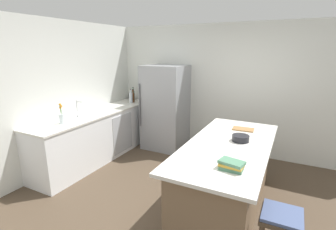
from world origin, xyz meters
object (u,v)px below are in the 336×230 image
object	(u,v)px
vinegar_bottle	(133,95)
cutting_board	(243,129)
bar_stool	(281,226)
cookbook_stack	(232,165)
kitchen_island	(227,176)
sink_faucet	(78,108)
gin_bottle	(133,96)
syrup_bottle	(133,97)
flower_vase	(62,117)
soda_bottle	(131,97)
mixing_bowl	(241,138)
refrigerator	(165,107)

from	to	relation	value
vinegar_bottle	cutting_board	bearing A→B (deg)	-21.52
bar_stool	cookbook_stack	size ratio (longest dim) A/B	2.58
kitchen_island	sink_faucet	bearing A→B (deg)	178.67
kitchen_island	gin_bottle	world-z (taller)	gin_bottle
syrup_bottle	flower_vase	bearing A→B (deg)	-91.43
gin_bottle	soda_bottle	size ratio (longest dim) A/B	1.01
sink_faucet	mixing_bowl	bearing A→B (deg)	2.17
kitchen_island	sink_faucet	size ratio (longest dim) A/B	7.60
refrigerator	cookbook_stack	xyz separation A→B (m)	(1.94, -2.27, 0.08)
flower_vase	cookbook_stack	world-z (taller)	flower_vase
bar_stool	syrup_bottle	bearing A→B (deg)	143.33
refrigerator	cookbook_stack	size ratio (longest dim) A/B	6.60
syrup_bottle	cookbook_stack	bearing A→B (deg)	-39.25
syrup_bottle	cutting_board	distance (m)	2.77
sink_faucet	cookbook_stack	distance (m)	2.99
cutting_board	gin_bottle	bearing A→B (deg)	159.66
flower_vase	syrup_bottle	world-z (taller)	flower_vase
vinegar_bottle	cookbook_stack	size ratio (longest dim) A/B	1.04
mixing_bowl	cutting_board	world-z (taller)	mixing_bowl
cookbook_stack	syrup_bottle	bearing A→B (deg)	140.75
gin_bottle	cutting_board	bearing A→B (deg)	-20.34
syrup_bottle	mixing_bowl	distance (m)	3.02
mixing_bowl	bar_stool	bearing A→B (deg)	-60.22
bar_stool	flower_vase	world-z (taller)	flower_vase
refrigerator	sink_faucet	bearing A→B (deg)	-121.84
kitchen_island	bar_stool	bearing A→B (deg)	-50.86
refrigerator	soda_bottle	bearing A→B (deg)	-171.98
bar_stool	vinegar_bottle	bearing A→B (deg)	142.26
sink_faucet	soda_bottle	bearing A→B (deg)	84.41
kitchen_island	cookbook_stack	xyz separation A→B (m)	(0.19, -0.68, 0.50)
syrup_bottle	soda_bottle	xyz separation A→B (m)	(0.01, -0.10, 0.01)
bar_stool	sink_faucet	distance (m)	3.56
refrigerator	gin_bottle	bearing A→B (deg)	174.02
gin_bottle	cookbook_stack	xyz separation A→B (m)	(2.83, -2.36, -0.09)
cutting_board	mixing_bowl	bearing A→B (deg)	-83.07
cookbook_stack	refrigerator	bearing A→B (deg)	130.55
gin_bottle	soda_bottle	world-z (taller)	gin_bottle
flower_vase	sink_faucet	bearing A→B (deg)	100.96
sink_faucet	cutting_board	xyz separation A→B (m)	(2.75, 0.62, -0.16)
flower_vase	mixing_bowl	xyz separation A→B (m)	(2.73, 0.53, -0.07)
bar_stool	syrup_bottle	xyz separation A→B (m)	(-3.27, 2.43, 0.49)
mixing_bowl	refrigerator	bearing A→B (deg)	142.71
soda_bottle	mixing_bowl	distance (m)	2.97
vinegar_bottle	cutting_board	size ratio (longest dim) A/B	0.88
syrup_bottle	soda_bottle	bearing A→B (deg)	-85.36
gin_bottle	mixing_bowl	xyz separation A→B (m)	(2.75, -1.51, -0.10)
sink_faucet	vinegar_bottle	size ratio (longest dim) A/B	1.07
soda_bottle	refrigerator	bearing A→B (deg)	8.02
sink_faucet	soda_bottle	size ratio (longest dim) A/B	0.96
sink_faucet	vinegar_bottle	distance (m)	1.70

